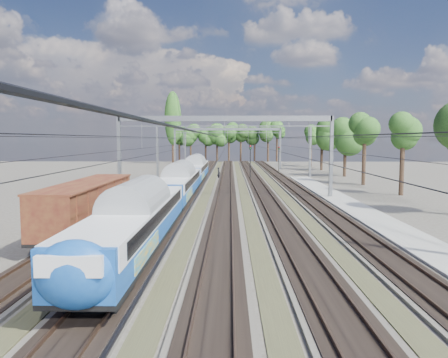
{
  "coord_description": "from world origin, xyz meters",
  "views": [
    {
      "loc": [
        0.57,
        -17.28,
        6.47
      ],
      "look_at": [
        0.01,
        23.06,
        2.8
      ],
      "focal_mm": 35.0,
      "sensor_mm": 36.0,
      "label": 1
    }
  ],
  "objects_px": {
    "signal_near": "(250,158)",
    "signal_far": "(279,156)",
    "worker": "(219,173)",
    "emu_train": "(179,180)",
    "freight_boxcar": "(88,204)"
  },
  "relations": [
    {
      "from": "freight_boxcar",
      "to": "worker",
      "type": "relative_size",
      "value": 7.04
    },
    {
      "from": "signal_far",
      "to": "emu_train",
      "type": "bearing_deg",
      "value": -131.62
    },
    {
      "from": "signal_near",
      "to": "signal_far",
      "type": "xyz_separation_m",
      "value": [
        6.3,
        15.83,
        -0.33
      ]
    },
    {
      "from": "freight_boxcar",
      "to": "worker",
      "type": "xyz_separation_m",
      "value": [
        7.71,
        42.08,
        -1.16
      ]
    },
    {
      "from": "worker",
      "to": "signal_near",
      "type": "height_order",
      "value": "signal_near"
    },
    {
      "from": "freight_boxcar",
      "to": "worker",
      "type": "height_order",
      "value": "freight_boxcar"
    },
    {
      "from": "signal_near",
      "to": "signal_far",
      "type": "relative_size",
      "value": 1.1
    },
    {
      "from": "signal_near",
      "to": "emu_train",
      "type": "bearing_deg",
      "value": -116.04
    },
    {
      "from": "emu_train",
      "to": "worker",
      "type": "height_order",
      "value": "emu_train"
    },
    {
      "from": "signal_near",
      "to": "signal_far",
      "type": "height_order",
      "value": "signal_near"
    },
    {
      "from": "freight_boxcar",
      "to": "signal_far",
      "type": "xyz_separation_m",
      "value": [
        19.08,
        56.29,
        1.07
      ]
    },
    {
      "from": "worker",
      "to": "emu_train",
      "type": "bearing_deg",
      "value": 154.07
    },
    {
      "from": "emu_train",
      "to": "freight_boxcar",
      "type": "height_order",
      "value": "emu_train"
    },
    {
      "from": "signal_near",
      "to": "signal_far",
      "type": "bearing_deg",
      "value": 59.79
    },
    {
      "from": "freight_boxcar",
      "to": "signal_far",
      "type": "relative_size",
      "value": 2.67
    }
  ]
}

